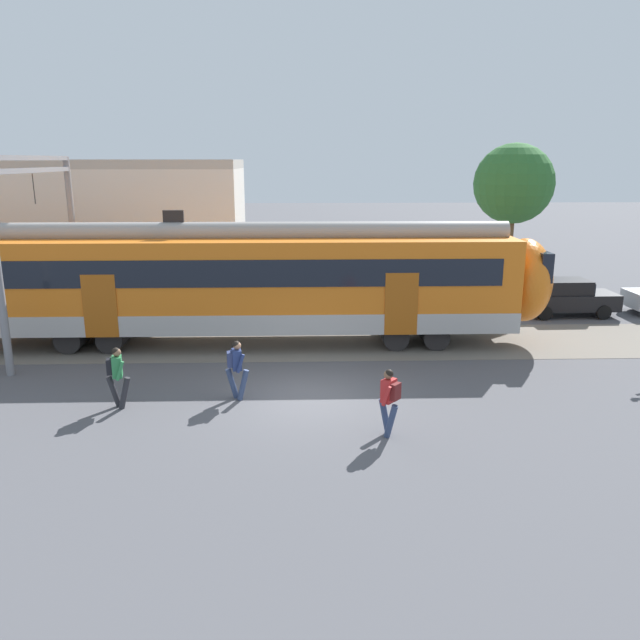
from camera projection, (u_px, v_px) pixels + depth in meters
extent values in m
plane|color=#515156|center=(308.00, 398.00, 17.25)|extent=(160.00, 160.00, 0.00)
cube|color=#B2ADA8|center=(255.00, 315.00, 22.14)|extent=(18.00, 3.06, 0.70)
cube|color=orange|center=(254.00, 272.00, 21.75)|extent=(18.00, 3.00, 2.40)
cube|color=black|center=(251.00, 274.00, 20.24)|extent=(16.56, 0.03, 0.90)
cube|color=#AC5413|center=(401.00, 304.00, 20.65)|extent=(1.10, 0.04, 2.10)
cube|color=#AC5413|center=(100.00, 306.00, 20.34)|extent=(1.10, 0.04, 2.10)
cylinder|color=gray|center=(253.00, 232.00, 21.41)|extent=(17.64, 0.70, 0.70)
cube|color=black|center=(173.00, 216.00, 21.19)|extent=(0.70, 0.12, 0.40)
cylinder|color=black|center=(430.00, 329.00, 22.48)|extent=(0.90, 2.40, 0.90)
cylinder|color=black|center=(392.00, 330.00, 22.44)|extent=(0.90, 2.40, 0.90)
cylinder|color=black|center=(118.00, 332.00, 22.14)|extent=(0.90, 2.40, 0.90)
cylinder|color=black|center=(79.00, 332.00, 22.10)|extent=(0.90, 2.40, 0.90)
ellipsoid|color=orange|center=(524.00, 280.00, 22.13)|extent=(1.80, 2.85, 2.95)
cube|color=black|center=(535.00, 263.00, 21.99)|extent=(0.40, 2.40, 1.00)
cylinder|color=#28282D|center=(125.00, 393.00, 16.43)|extent=(0.38, 0.22, 0.87)
cylinder|color=#28282D|center=(114.00, 391.00, 16.53)|extent=(0.38, 0.22, 0.87)
cube|color=#2D7F47|center=(117.00, 367.00, 16.30)|extent=(0.31, 0.40, 0.56)
cylinder|color=#2D7F47|center=(115.00, 366.00, 16.50)|extent=(0.26, 0.14, 0.52)
cylinder|color=#2D7F47|center=(120.00, 371.00, 16.13)|extent=(0.26, 0.14, 0.52)
sphere|color=brown|center=(117.00, 352.00, 16.21)|extent=(0.22, 0.22, 0.22)
sphere|color=black|center=(116.00, 351.00, 16.20)|extent=(0.20, 0.20, 0.20)
cube|color=black|center=(110.00, 367.00, 16.26)|extent=(0.21, 0.31, 0.40)
cylinder|color=navy|center=(243.00, 385.00, 17.01)|extent=(0.37, 0.21, 0.87)
cylinder|color=navy|center=(232.00, 383.00, 17.13)|extent=(0.37, 0.21, 0.87)
cube|color=navy|center=(237.00, 359.00, 16.89)|extent=(0.30, 0.40, 0.56)
cylinder|color=navy|center=(233.00, 359.00, 17.10)|extent=(0.26, 0.13, 0.52)
cylinder|color=navy|center=(240.00, 364.00, 16.71)|extent=(0.26, 0.13, 0.52)
sphere|color=#9E7051|center=(237.00, 346.00, 16.80)|extent=(0.22, 0.22, 0.22)
sphere|color=black|center=(236.00, 345.00, 16.79)|extent=(0.20, 0.20, 0.20)
cube|color=navy|center=(230.00, 359.00, 16.85)|extent=(0.21, 0.30, 0.40)
cylinder|color=navy|center=(385.00, 416.00, 14.95)|extent=(0.37, 0.34, 0.87)
cylinder|color=navy|center=(391.00, 421.00, 14.65)|extent=(0.37, 0.34, 0.87)
cube|color=red|center=(389.00, 391.00, 14.62)|extent=(0.42, 0.43, 0.56)
cylinder|color=red|center=(386.00, 396.00, 14.42)|extent=(0.25, 0.23, 0.52)
cylinder|color=red|center=(391.00, 389.00, 14.85)|extent=(0.25, 0.23, 0.52)
sphere|color=brown|center=(388.00, 375.00, 14.54)|extent=(0.22, 0.22, 0.22)
sphere|color=black|center=(389.00, 374.00, 14.52)|extent=(0.20, 0.20, 0.20)
cube|color=maroon|center=(395.00, 391.00, 14.51)|extent=(0.30, 0.32, 0.40)
cube|color=black|center=(567.00, 300.00, 26.24)|extent=(4.03, 1.72, 0.68)
cube|color=black|center=(565.00, 286.00, 26.08)|extent=(1.93, 1.48, 0.56)
cube|color=black|center=(587.00, 287.00, 26.14)|extent=(0.15, 1.37, 0.48)
cylinder|color=black|center=(586.00, 304.00, 27.14)|extent=(0.60, 0.21, 0.60)
cylinder|color=black|center=(603.00, 312.00, 25.64)|extent=(0.60, 0.21, 0.60)
cylinder|color=black|center=(530.00, 305.00, 27.02)|extent=(0.60, 0.21, 0.60)
cylinder|color=black|center=(544.00, 313.00, 25.51)|extent=(0.60, 0.21, 0.60)
cylinder|color=black|center=(636.00, 303.00, 27.32)|extent=(0.60, 0.21, 0.60)
cylinder|color=gray|center=(74.00, 242.00, 24.47)|extent=(0.24, 0.24, 6.50)
cube|color=gray|center=(30.00, 158.00, 20.57)|extent=(0.20, 6.40, 0.16)
cube|color=gray|center=(32.00, 170.00, 20.67)|extent=(0.20, 6.40, 0.16)
cylinder|color=black|center=(34.00, 189.00, 20.82)|extent=(0.03, 0.03, 1.00)
cube|color=beige|center=(64.00, 235.00, 29.08)|extent=(16.49, 5.00, 6.00)
cube|color=#A7A39B|center=(57.00, 164.00, 28.29)|extent=(16.49, 5.00, 0.40)
cylinder|color=brown|center=(509.00, 253.00, 30.22)|extent=(0.32, 0.32, 3.98)
sphere|color=#2D662D|center=(514.00, 184.00, 29.39)|extent=(3.75, 3.75, 3.75)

